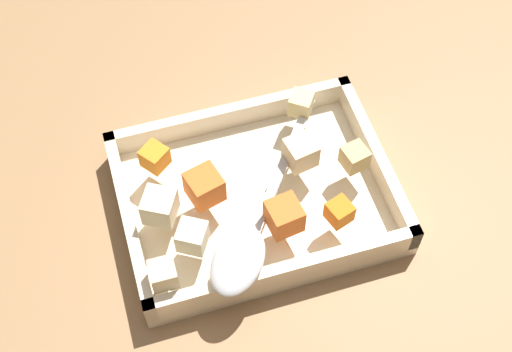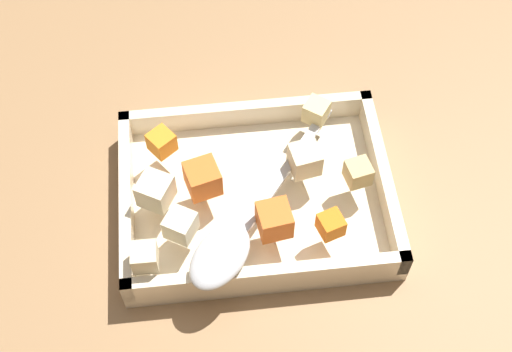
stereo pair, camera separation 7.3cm
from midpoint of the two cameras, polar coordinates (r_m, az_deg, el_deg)
The scene contains 13 objects.
ground_plane at distance 0.79m, azimuth -2.52°, elevation -1.59°, with size 4.00×4.00×0.00m, color #936D47.
baking_dish at distance 0.77m, azimuth -2.73°, elevation -1.87°, with size 0.28×0.21×0.04m.
carrot_chunk_near_left at distance 0.72m, azimuth -7.03°, elevation -1.07°, with size 0.03×0.03×0.03m, color orange.
carrot_chunk_rim_edge at distance 0.70m, azimuth -0.72°, elevation -3.45°, with size 0.03×0.03×0.03m, color orange.
carrot_chunk_corner_ne at distance 0.76m, azimuth -10.84°, elevation 1.28°, with size 0.02×0.02×0.02m, color orange.
carrot_chunk_center at distance 0.71m, azimuth 3.75°, elevation -3.12°, with size 0.02×0.02×0.02m, color orange.
potato_chunk_heap_top at distance 0.78m, azimuth 0.95°, elevation 5.60°, with size 0.02×0.02×0.02m, color #E0CC89.
potato_chunk_mid_right at distance 0.74m, azimuth 0.68°, elevation 1.94°, with size 0.03×0.03×0.03m, color beige.
potato_chunk_front_center at distance 0.74m, azimuth 5.10°, elevation 1.28°, with size 0.02×0.02×0.02m, color tan.
potato_chunk_under_handle at distance 0.69m, azimuth -10.49°, elevation -7.95°, with size 0.02×0.02×0.02m, color beige.
potato_chunk_back_center at distance 0.70m, azimuth -8.11°, elevation -5.04°, with size 0.03×0.03×0.03m, color beige.
potato_chunk_corner_nw at distance 0.72m, azimuth -10.59°, elevation -2.64°, with size 0.03×0.03×0.03m, color beige.
serving_spoon at distance 0.69m, azimuth -4.05°, elevation -6.08°, with size 0.18×0.22×0.02m.
Camera 1 is at (-0.12, -0.39, 0.67)m, focal length 50.17 mm.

